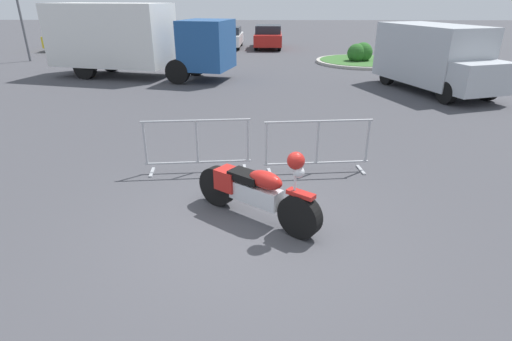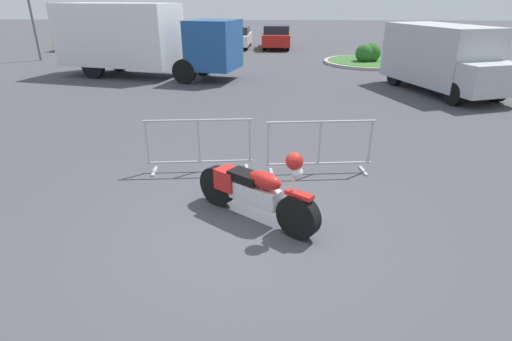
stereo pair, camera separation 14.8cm
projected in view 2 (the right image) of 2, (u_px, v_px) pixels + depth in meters
The scene contains 14 objects.
ground_plane at pixel (246, 231), 5.94m from camera, with size 120.00×120.00×0.00m, color #424247.
motorcycle at pixel (255, 191), 6.08m from camera, with size 1.92×1.51×1.28m.
crowd_barrier_near at pixel (199, 145), 7.78m from camera, with size 2.07×0.63×1.07m.
crowd_barrier_far at pixel (319, 147), 7.69m from camera, with size 2.07×0.63×1.07m.
box_truck at pixel (139, 37), 16.90m from camera, with size 8.01×3.93×2.98m.
delivery_van at pixel (442, 57), 14.23m from camera, with size 3.41×5.36×2.31m.
parked_car_yellow at pixel (80, 37), 26.90m from camera, with size 1.81×4.24×1.43m.
parked_car_maroon at pixel (120, 37), 26.98m from camera, with size 1.80×4.22×1.42m.
parked_car_black at pixel (159, 37), 27.03m from camera, with size 1.82×4.27×1.44m.
parked_car_silver at pixel (198, 37), 26.88m from camera, with size 1.84×4.30×1.45m.
parked_car_white at pixel (238, 37), 27.13m from camera, with size 1.76×4.11×1.38m.
parked_car_red at pixel (277, 37), 26.93m from camera, with size 1.90×4.44×1.49m.
pedestrian at pixel (135, 38), 24.01m from camera, with size 0.46×0.46×1.69m.
planter_island at pixel (369, 58), 20.88m from camera, with size 4.77×4.77×1.07m.
Camera 2 is at (0.35, -5.08, 3.20)m, focal length 28.00 mm.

